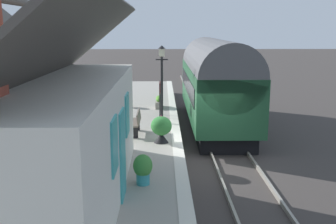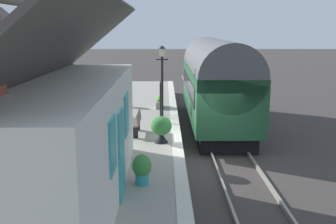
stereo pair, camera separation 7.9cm
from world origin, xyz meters
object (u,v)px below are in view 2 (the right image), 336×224
(station_sign_board, at_px, (160,90))
(bench_platform_end, at_px, (136,122))
(lamp_post_platform, at_px, (162,69))
(planter_edge_far, at_px, (142,168))
(station_building, at_px, (28,138))
(train, at_px, (216,83))
(planter_edge_near, at_px, (70,116))
(planter_bench_right, at_px, (128,100))
(planter_by_door, at_px, (161,128))
(planter_corner_building, at_px, (159,102))

(station_sign_board, bearing_deg, bench_platform_end, 163.65)
(lamp_post_platform, bearing_deg, planter_edge_far, 175.78)
(station_sign_board, bearing_deg, station_building, 162.50)
(train, xyz_separation_m, station_sign_board, (-1.49, 2.71, -0.14))
(station_building, xyz_separation_m, planter_edge_near, (7.69, 0.96, -1.24))
(station_sign_board, bearing_deg, planter_edge_near, 109.54)
(planter_bench_right, bearing_deg, train, -97.64)
(planter_by_door, bearing_deg, planter_edge_near, 53.33)
(train, height_order, planter_bench_right, train)
(lamp_post_platform, relative_size, station_sign_board, 2.08)
(train, bearing_deg, planter_bench_right, 82.36)
(lamp_post_platform, bearing_deg, planter_by_door, 179.60)
(bench_platform_end, relative_size, planter_bench_right, 1.89)
(planter_corner_building, height_order, station_sign_board, station_sign_board)
(planter_by_door, relative_size, planter_corner_building, 1.03)
(planter_edge_far, bearing_deg, station_sign_board, -2.85)
(planter_corner_building, bearing_deg, planter_edge_near, 131.22)
(planter_edge_far, distance_m, planter_edge_near, 7.43)
(train, relative_size, planter_corner_building, 10.15)
(planter_edge_far, distance_m, lamp_post_platform, 6.87)
(planter_by_door, bearing_deg, train, -24.75)
(train, relative_size, lamp_post_platform, 3.05)
(train, bearing_deg, planter_by_door, 155.25)
(train, distance_m, planter_by_door, 6.36)
(planter_corner_building, bearing_deg, train, -98.59)
(bench_platform_end, bearing_deg, planter_edge_far, -174.05)
(train, relative_size, planter_by_door, 9.86)
(planter_edge_near, height_order, station_sign_board, station_sign_board)
(planter_corner_building, height_order, planter_bench_right, planter_bench_right)
(bench_platform_end, distance_m, planter_edge_near, 3.38)
(planter_bench_right, bearing_deg, bench_platform_end, -171.34)
(bench_platform_end, distance_m, lamp_post_platform, 2.70)
(planter_corner_building, bearing_deg, station_sign_board, -177.61)
(bench_platform_end, relative_size, planter_by_door, 1.38)
(station_building, bearing_deg, station_sign_board, -17.50)
(station_building, distance_m, planter_corner_building, 11.36)
(lamp_post_platform, xyz_separation_m, station_sign_board, (1.37, 0.09, -1.12))
(bench_platform_end, xyz_separation_m, lamp_post_platform, (1.72, -0.99, 1.84))
(train, height_order, planter_by_door, train)
(planter_edge_near, distance_m, lamp_post_platform, 4.38)
(planter_by_door, bearing_deg, station_building, 148.71)
(planter_by_door, height_order, lamp_post_platform, lamp_post_platform)
(planter_corner_building, bearing_deg, bench_platform_end, 170.63)
(lamp_post_platform, bearing_deg, station_building, 159.04)
(train, bearing_deg, planter_edge_far, 161.80)
(planter_edge_near, bearing_deg, planter_corner_building, -48.78)
(train, distance_m, station_building, 11.91)
(planter_by_door, xyz_separation_m, planter_edge_near, (2.88, 3.87, -0.21))
(train, xyz_separation_m, planter_edge_near, (-2.84, 6.51, -1.02))
(station_sign_board, bearing_deg, lamp_post_platform, -176.24)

